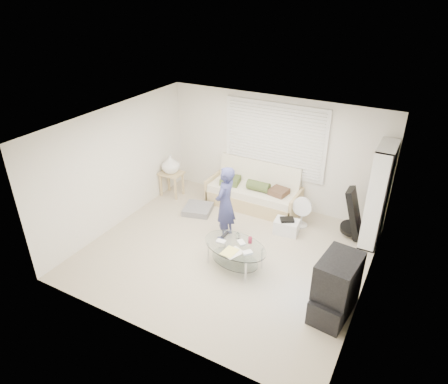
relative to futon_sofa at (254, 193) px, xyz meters
The scene contains 13 objects.
ground 1.92m from the futon_sofa, 81.55° to the right, with size 5.00×5.00×0.00m, color #B2A68A.
room_shell 1.92m from the futon_sofa, 78.72° to the right, with size 5.02×4.52×2.51m.
window_blinds 1.29m from the futon_sofa, 49.55° to the left, with size 2.32×0.08×1.62m.
futon_sofa is the anchor object (origin of this frame).
grey_floor_pillow 1.32m from the futon_sofa, 139.34° to the right, with size 0.59×0.59×0.13m, color slate.
side_table 2.04m from the futon_sofa, 166.84° to the right, with size 0.52×0.42×1.03m.
bookshelf 2.69m from the futon_sofa, ahead, with size 0.32×0.85×2.02m.
guitar_case 2.25m from the futon_sofa, ahead, with size 0.43×0.39×1.03m.
floor_fan 1.26m from the futon_sofa, 13.27° to the right, with size 0.41×0.28×0.68m.
storage_bin 1.27m from the futon_sofa, 33.40° to the right, with size 0.52×0.39×0.34m.
tv_unit 3.48m from the futon_sofa, 44.59° to the right, with size 0.61×0.99×1.02m.
coffee_table 2.24m from the futon_sofa, 73.95° to the right, with size 1.35×0.99×0.58m.
standing_person 1.48m from the futon_sofa, 89.08° to the right, with size 0.56×0.37×1.54m, color navy.
Camera 1 is at (2.92, -5.44, 4.59)m, focal length 32.00 mm.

